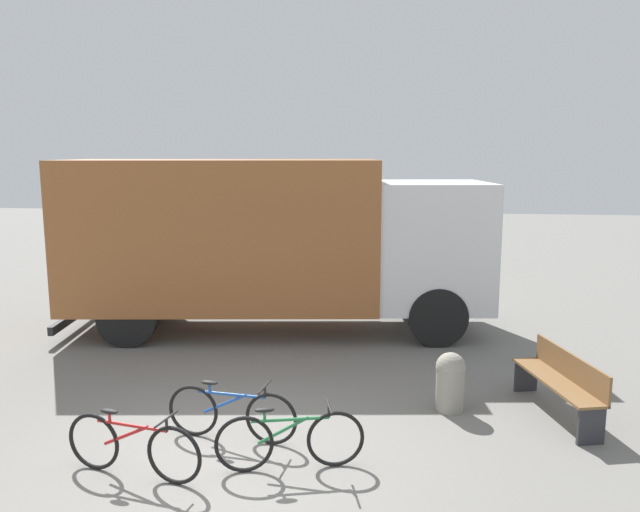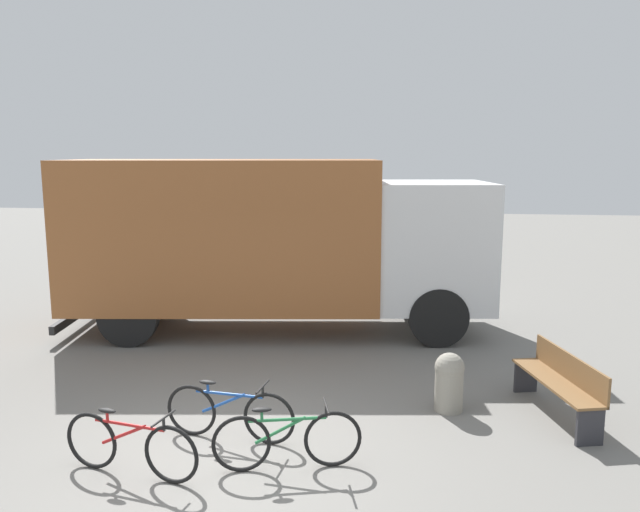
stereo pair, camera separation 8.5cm
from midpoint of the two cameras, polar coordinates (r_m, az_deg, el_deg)
The scene contains 7 objects.
ground_plane at distance 7.55m, azimuth -8.43°, elevation -17.95°, with size 60.00×60.00×0.00m, color slate.
delivery_truck at distance 12.00m, azimuth -4.26°, elevation 1.70°, with size 8.27×3.21×3.33m.
park_bench at distance 8.98m, azimuth 21.40°, elevation -10.58°, with size 0.84×1.86×0.85m.
bicycle_near at distance 7.29m, azimuth -16.65°, elevation -16.26°, with size 1.63×0.48×0.73m.
bicycle_middle at distance 7.86m, azimuth -7.98°, elevation -13.98°, with size 1.65×0.44×0.73m.
bicycle_far at distance 7.14m, azimuth -2.67°, elevation -16.41°, with size 1.62×0.55×0.73m.
bollard_near_bench at distance 8.75m, azimuth 12.01°, elevation -11.03°, with size 0.40×0.40×0.81m.
Camera 2 is at (1.95, -6.43, 3.46)m, focal length 35.00 mm.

